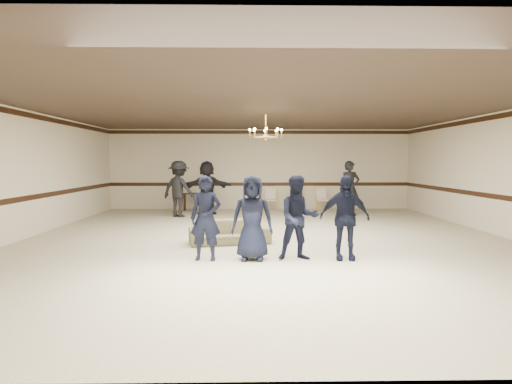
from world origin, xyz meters
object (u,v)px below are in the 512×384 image
(adult_mid, at_px, (207,188))
(banquet_chair_right, at_px, (322,200))
(chandelier, at_px, (266,125))
(console_table, at_px, (194,202))
(banquet_chair_mid, at_px, (297,200))
(boy_a, at_px, (206,218))
(boy_d, at_px, (345,218))
(settee, at_px, (230,232))
(adult_right, at_px, (350,188))
(banquet_chair_left, at_px, (271,200))
(adult_left, at_px, (179,189))
(boy_c, at_px, (298,218))
(boy_b, at_px, (252,218))

(adult_mid, relative_size, banquet_chair_right, 2.23)
(chandelier, distance_m, console_table, 6.56)
(console_table, bearing_deg, banquet_chair_mid, -6.90)
(chandelier, bearing_deg, boy_a, -111.78)
(boy_d, bearing_deg, console_table, 117.46)
(boy_a, distance_m, settee, 1.86)
(settee, distance_m, adult_mid, 5.82)
(adult_right, relative_size, banquet_chair_left, 2.23)
(banquet_chair_mid, bearing_deg, adult_left, -161.51)
(boy_c, bearing_deg, banquet_chair_mid, 79.02)
(boy_a, distance_m, adult_right, 8.30)
(adult_mid, bearing_deg, settee, 91.80)
(chandelier, distance_m, banquet_chair_mid, 5.99)
(adult_mid, relative_size, banquet_chair_mid, 2.23)
(adult_left, height_order, banquet_chair_mid, adult_left)
(boy_c, bearing_deg, adult_left, 111.74)
(chandelier, distance_m, adult_mid, 4.99)
(chandelier, height_order, banquet_chair_right, chandelier)
(adult_left, distance_m, banquet_chair_mid, 4.67)
(boy_a, bearing_deg, banquet_chair_left, 85.02)
(boy_d, height_order, settee, boy_d)
(boy_d, distance_m, banquet_chair_left, 8.58)
(adult_right, xyz_separation_m, banquet_chair_mid, (-1.73, 1.50, -0.53))
(adult_left, bearing_deg, boy_c, 143.23)
(boy_a, height_order, settee, boy_a)
(boy_d, bearing_deg, boy_c, -177.15)
(boy_a, bearing_deg, boy_b, 6.39)
(banquet_chair_right, bearing_deg, console_table, 177.45)
(adult_left, bearing_deg, chandelier, 155.95)
(adult_right, bearing_deg, boy_b, -125.88)
(boy_a, bearing_deg, adult_mid, 101.48)
(chandelier, height_order, banquet_chair_mid, chandelier)
(boy_d, bearing_deg, banquet_chair_mid, 92.78)
(boy_b, relative_size, banquet_chair_mid, 1.90)
(adult_mid, distance_m, banquet_chair_mid, 3.59)
(banquet_chair_left, bearing_deg, chandelier, -90.11)
(boy_a, bearing_deg, banquet_chair_mid, 78.72)
(boy_b, bearing_deg, adult_left, 113.49)
(chandelier, relative_size, banquet_chair_mid, 1.08)
(boy_a, height_order, banquet_chair_left, boy_a)
(settee, relative_size, banquet_chair_left, 2.15)
(boy_c, height_order, banquet_chair_right, boy_c)
(boy_d, distance_m, banquet_chair_mid, 8.52)
(adult_right, bearing_deg, adult_mid, 166.43)
(boy_c, bearing_deg, chandelier, 94.10)
(boy_c, bearing_deg, adult_mid, 103.50)
(banquet_chair_left, bearing_deg, banquet_chair_mid, 4.44)
(boy_c, bearing_deg, adult_right, 64.50)
(adult_left, bearing_deg, boy_a, 129.72)
(adult_left, height_order, console_table, adult_left)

